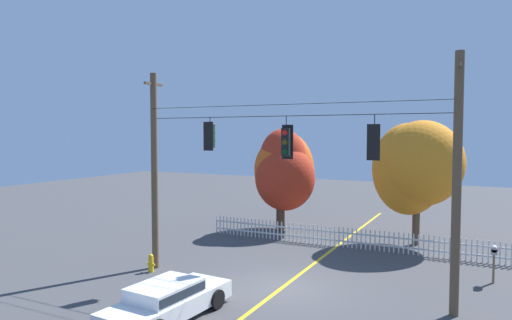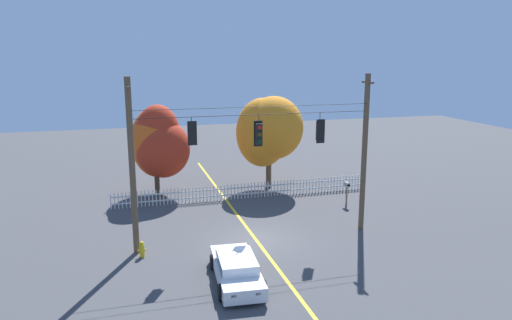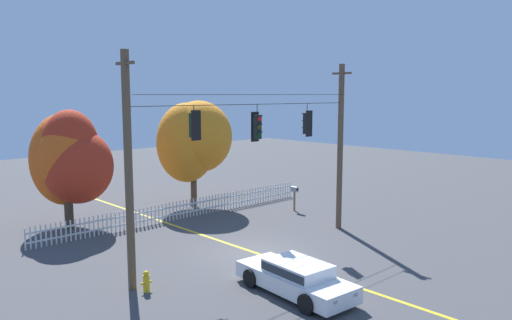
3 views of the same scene
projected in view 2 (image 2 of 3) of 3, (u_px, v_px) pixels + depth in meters
The scene contains 13 objects.
ground at pixel (256, 240), 24.33m from camera, with size 80.00×80.00×0.00m, color #424244.
lane_centerline_stripe at pixel (256, 240), 24.33m from camera, with size 0.16×36.00×0.01m, color gold.
signal_support_span at pixel (256, 159), 23.43m from camera, with size 11.93×1.10×8.19m.
traffic_signal_eastbound_side at pixel (192, 133), 22.30m from camera, with size 0.43×0.38×1.29m.
traffic_signal_northbound_secondary at pixel (259, 134), 23.22m from camera, with size 0.43×0.38×1.56m.
traffic_signal_westbound_side at pixel (320, 131), 24.03m from camera, with size 0.43×0.38×1.51m.
white_picket_fence at pixel (246, 191), 31.16m from camera, with size 16.84×0.06×1.00m.
autumn_maple_near_fence at pixel (160, 143), 31.18m from camera, with size 3.55×3.39×5.98m.
autumn_maple_mid at pixel (157, 142), 31.56m from camera, with size 3.32×3.78×5.77m.
autumn_oak_far_east at pixel (269, 130), 32.88m from camera, with size 4.53×3.89×6.36m.
parked_car at pixel (237, 268), 19.72m from camera, with size 2.10×4.61×1.15m.
fire_hydrant at pixel (142, 249), 22.22m from camera, with size 0.38×0.22×0.75m.
roadside_mailbox at pixel (347, 186), 29.77m from camera, with size 0.25×0.44×1.43m.
Camera 2 is at (-6.25, -22.02, 9.19)m, focal length 34.01 mm.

